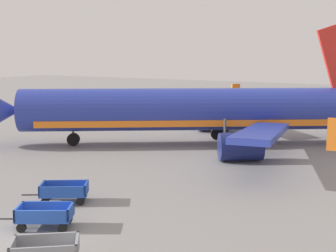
# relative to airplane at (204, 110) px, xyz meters

# --- Properties ---
(ground_plane) EXTENTS (220.00, 220.00, 0.00)m
(ground_plane) POSITION_rel_airplane_xyz_m (2.62, -22.95, -3.05)
(ground_plane) COLOR gray
(airplane) EXTENTS (33.25, 28.11, 11.34)m
(airplane) POSITION_rel_airplane_xyz_m (0.00, 0.00, 0.00)
(airplane) COLOR #28389E
(airplane) RESTS_ON ground
(baggage_cart_nearest) EXTENTS (3.25, 2.78, 1.07)m
(baggage_cart_nearest) POSITION_rel_airplane_xyz_m (5.41, -24.78, -2.45)
(baggage_cart_nearest) COLOR gray
(baggage_cart_nearest) RESTS_ON ground
(baggage_cart_second_in_row) EXTENTS (3.43, 2.48, 1.07)m
(baggage_cart_second_in_row) POSITION_rel_airplane_xyz_m (2.48, -21.88, -2.45)
(baggage_cart_second_in_row) COLOR #234CB2
(baggage_cart_second_in_row) RESTS_ON ground
(baggage_cart_third_in_row) EXTENTS (3.38, 2.55, 1.07)m
(baggage_cart_third_in_row) POSITION_rel_airplane_xyz_m (0.63, -18.58, -2.45)
(baggage_cart_third_in_row) COLOR #234CB2
(baggage_cart_third_in_row) RESTS_ON ground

